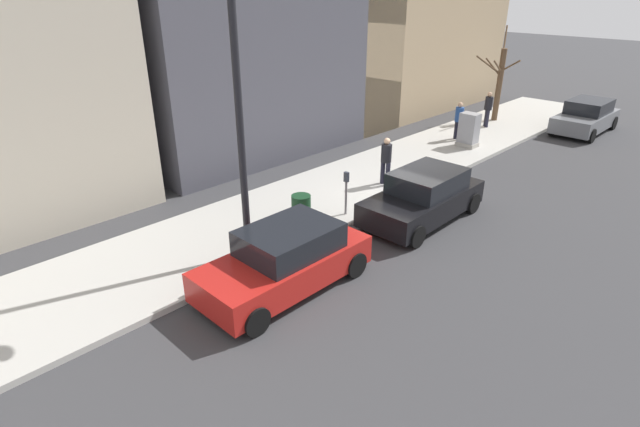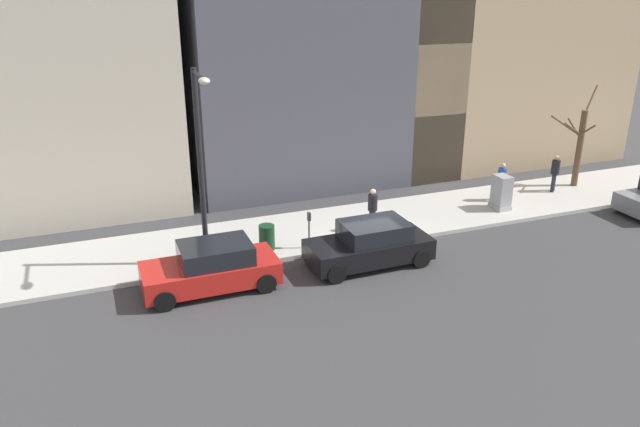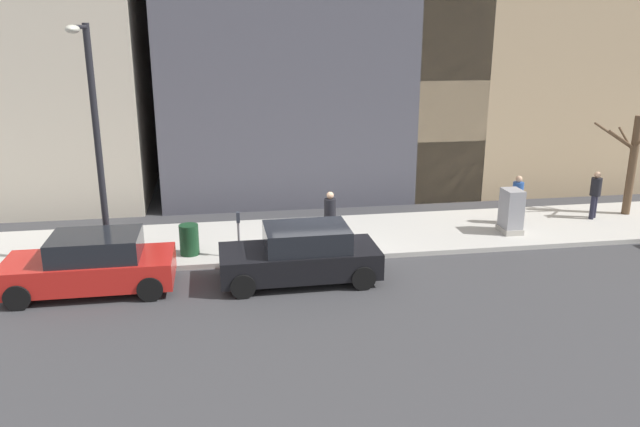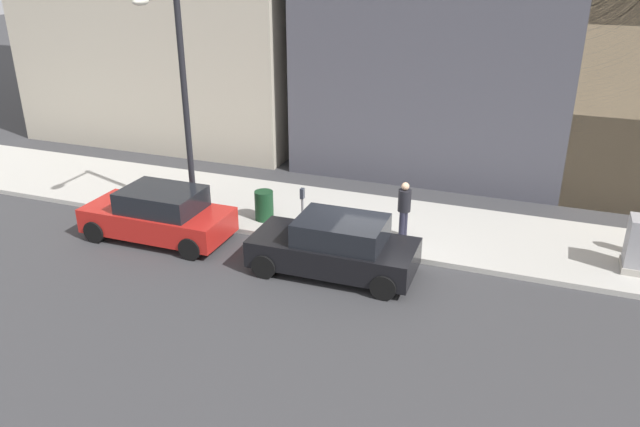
% 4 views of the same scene
% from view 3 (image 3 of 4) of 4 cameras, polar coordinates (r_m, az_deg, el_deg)
% --- Properties ---
extents(ground_plane, '(120.00, 120.00, 0.00)m').
position_cam_3_polar(ground_plane, '(18.12, -0.07, -4.50)').
color(ground_plane, '#38383A').
extents(sidewalk, '(4.00, 36.00, 0.15)m').
position_cam_3_polar(sidewalk, '(19.95, -0.99, -2.25)').
color(sidewalk, '#B2AFA8').
rests_on(sidewalk, ground).
extents(parked_car_black, '(1.96, 4.22, 1.52)m').
position_cam_3_polar(parked_car_black, '(16.61, -1.74, -3.80)').
color(parked_car_black, black).
rests_on(parked_car_black, ground).
extents(parked_car_red, '(1.94, 4.21, 1.52)m').
position_cam_3_polar(parked_car_red, '(16.99, -20.15, -4.39)').
color(parked_car_red, red).
rests_on(parked_car_red, ground).
extents(parking_meter, '(0.14, 0.10, 1.35)m').
position_cam_3_polar(parking_meter, '(18.01, -7.46, -1.47)').
color(parking_meter, slate).
rests_on(parking_meter, sidewalk).
extents(utility_box, '(0.83, 0.61, 1.43)m').
position_cam_3_polar(utility_box, '(20.98, 17.08, 0.17)').
color(utility_box, '#A8A399').
rests_on(utility_box, sidewalk).
extents(streetlamp, '(1.97, 0.32, 6.50)m').
position_cam_3_polar(streetlamp, '(17.44, -19.95, 7.35)').
color(streetlamp, black).
rests_on(streetlamp, sidewalk).
extents(bare_tree, '(1.88, 2.13, 4.48)m').
position_cam_3_polar(bare_tree, '(24.37, 26.63, 4.31)').
color(bare_tree, brown).
rests_on(bare_tree, sidewalk).
extents(trash_bin, '(0.56, 0.56, 0.90)m').
position_cam_3_polar(trash_bin, '(18.58, -11.87, -2.35)').
color(trash_bin, '#14381E').
rests_on(trash_bin, sidewalk).
extents(pedestrian_near_meter, '(0.36, 0.36, 1.66)m').
position_cam_3_polar(pedestrian_near_meter, '(23.49, 23.87, 1.79)').
color(pedestrian_near_meter, '#1E1E2D').
rests_on(pedestrian_near_meter, sidewalk).
extents(pedestrian_midblock, '(0.38, 0.36, 1.66)m').
position_cam_3_polar(pedestrian_midblock, '(21.92, 17.60, 1.47)').
color(pedestrian_midblock, '#1E1E2D').
rests_on(pedestrian_midblock, sidewalk).
extents(pedestrian_far_corner, '(0.40, 0.36, 1.66)m').
position_cam_3_polar(pedestrian_far_corner, '(18.88, 0.93, -0.12)').
color(pedestrian_far_corner, '#1E1E2D').
rests_on(pedestrian_far_corner, sidewalk).
extents(office_tower_left, '(12.83, 12.83, 15.52)m').
position_cam_3_polar(office_tower_left, '(31.75, 17.25, 18.18)').
color(office_tower_left, tan).
rests_on(office_tower_left, ground).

